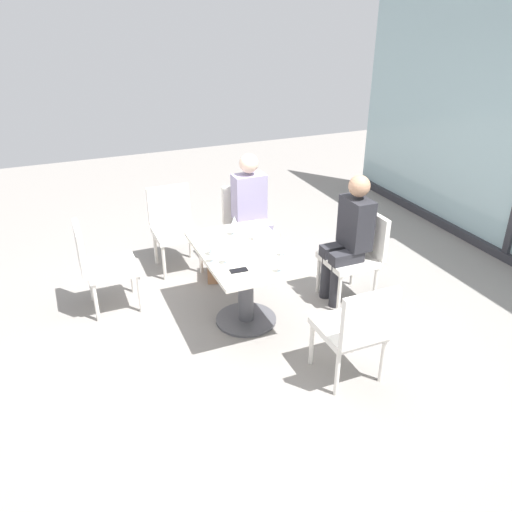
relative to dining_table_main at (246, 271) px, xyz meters
name	(u,v)px	position (x,y,z in m)	size (l,w,h in m)	color
ground_plane	(246,320)	(0.00, 0.00, -0.52)	(12.00, 12.00, 0.00)	gray
dining_table_main	(246,271)	(0.00, 0.00, 0.00)	(1.16, 0.77, 0.73)	silver
chair_far_left	(248,221)	(-1.09, 0.46, -0.02)	(0.50, 0.46, 0.87)	silver
chair_near_window	(357,251)	(0.00, 1.16, -0.02)	(0.46, 0.51, 0.87)	silver
chair_front_left	(100,262)	(-0.72, -1.16, -0.02)	(0.46, 0.50, 0.87)	silver
chair_far_right	(356,327)	(1.09, 0.46, -0.02)	(0.50, 0.46, 0.87)	silver
chair_side_end	(173,223)	(-1.35, -0.30, -0.02)	(0.50, 0.46, 0.87)	silver
person_far_left	(251,207)	(-0.98, 0.46, 0.18)	(0.39, 0.34, 1.26)	#9E93B7
person_near_window	(349,234)	(0.00, 1.05, 0.18)	(0.34, 0.39, 1.26)	#28282D
wine_glass_0	(213,248)	(0.11, -0.33, 0.34)	(0.07, 0.07, 0.18)	silver
wine_glass_1	(286,242)	(0.24, 0.27, 0.34)	(0.07, 0.07, 0.18)	silver
wine_glass_2	(281,257)	(0.49, 0.11, 0.34)	(0.07, 0.07, 0.18)	silver
wine_glass_3	(234,222)	(-0.33, 0.02, 0.34)	(0.07, 0.07, 0.18)	silver
wine_glass_4	(212,241)	(-0.02, -0.29, 0.34)	(0.07, 0.07, 0.18)	silver
wine_glass_5	(227,249)	(0.18, -0.23, 0.34)	(0.07, 0.07, 0.18)	silver
coffee_cup	(257,235)	(-0.16, 0.17, 0.25)	(0.08, 0.08, 0.09)	white
cell_phone_on_table	(239,270)	(0.33, -0.19, 0.21)	(0.07, 0.14, 0.01)	black
handbag_0	(215,266)	(-0.89, 0.00, -0.38)	(0.30, 0.16, 0.28)	#A3704C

